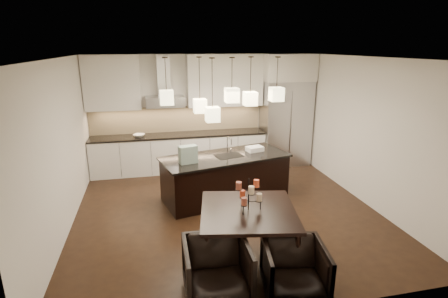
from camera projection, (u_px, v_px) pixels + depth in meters
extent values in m
cube|color=black|center=(226.00, 210.00, 6.62)|extent=(5.50, 5.50, 0.02)
cube|color=white|center=(227.00, 57.00, 5.82)|extent=(5.50, 5.50, 0.02)
cube|color=silver|center=(202.00, 111.00, 8.80)|extent=(5.50, 0.02, 2.80)
cube|color=silver|center=(285.00, 205.00, 3.64)|extent=(5.50, 0.02, 2.80)
cube|color=silver|center=(60.00, 148.00, 5.65)|extent=(0.02, 5.50, 2.80)
cube|color=silver|center=(364.00, 131.00, 6.79)|extent=(0.02, 5.50, 2.80)
cube|color=#B7B7BA|center=(285.00, 123.00, 8.97)|extent=(1.20, 0.72, 2.15)
cube|color=silver|center=(288.00, 67.00, 8.57)|extent=(1.26, 0.72, 0.65)
cube|color=silver|center=(180.00, 153.00, 8.64)|extent=(4.21, 0.62, 0.88)
cube|color=black|center=(179.00, 135.00, 8.51)|extent=(4.21, 0.66, 0.04)
cube|color=beige|center=(178.00, 119.00, 8.69)|extent=(4.21, 0.02, 0.63)
cube|color=silver|center=(112.00, 83.00, 7.97)|extent=(1.25, 0.35, 1.25)
cube|color=silver|center=(225.00, 80.00, 8.52)|extent=(1.85, 0.35, 1.25)
cube|color=#B7B7BA|center=(165.00, 102.00, 8.26)|extent=(0.90, 0.52, 0.24)
cube|color=#B7B7BA|center=(164.00, 75.00, 8.19)|extent=(0.30, 0.28, 0.96)
imported|color=silver|center=(139.00, 135.00, 8.25)|extent=(0.34, 0.34, 0.06)
cube|color=black|center=(225.00, 178.00, 7.05)|extent=(2.59, 1.50, 0.86)
cube|color=black|center=(225.00, 157.00, 6.92)|extent=(2.68, 1.59, 0.04)
cube|color=#23553D|center=(188.00, 154.00, 6.46)|extent=(0.36, 0.25, 0.33)
cube|color=silver|center=(255.00, 149.00, 7.22)|extent=(0.37, 0.30, 0.10)
cylinder|color=beige|center=(259.00, 197.00, 4.84)|extent=(0.09, 0.09, 0.11)
cylinder|color=#E24F2A|center=(243.00, 194.00, 4.96)|extent=(0.09, 0.09, 0.11)
cylinder|color=brown|center=(244.00, 201.00, 4.71)|extent=(0.09, 0.09, 0.11)
cylinder|color=#E24F2A|center=(256.00, 183.00, 4.88)|extent=(0.09, 0.09, 0.11)
cylinder|color=brown|center=(239.00, 186.00, 4.81)|extent=(0.09, 0.09, 0.11)
cylinder|color=beige|center=(251.00, 190.00, 4.66)|extent=(0.09, 0.09, 0.11)
imported|color=black|center=(217.00, 271.00, 4.24)|extent=(0.81, 0.84, 0.74)
imported|color=black|center=(294.00, 271.00, 4.28)|extent=(0.86, 0.88, 0.70)
cube|color=#F7EDAD|center=(167.00, 98.00, 6.34)|extent=(0.24, 0.24, 0.26)
cube|color=#F7EDAD|center=(200.00, 106.00, 6.69)|extent=(0.24, 0.24, 0.26)
cube|color=#F7EDAD|center=(232.00, 95.00, 6.38)|extent=(0.24, 0.24, 0.26)
cube|color=#F7EDAD|center=(250.00, 99.00, 6.74)|extent=(0.24, 0.24, 0.26)
cube|color=#F7EDAD|center=(276.00, 94.00, 6.64)|extent=(0.24, 0.24, 0.26)
cube|color=#F7EDAD|center=(213.00, 114.00, 6.25)|extent=(0.24, 0.24, 0.26)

